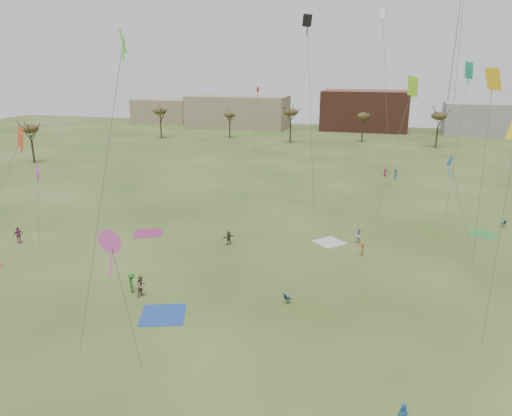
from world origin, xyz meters
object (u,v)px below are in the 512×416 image
(camp_chair_center, at_px, (288,300))
(radio_tower, at_px, (454,66))
(camp_chair_right, at_px, (503,225))
(flyer_near_center, at_px, (132,283))

(camp_chair_center, bearing_deg, radio_tower, -52.95)
(camp_chair_right, bearing_deg, flyer_near_center, -66.00)
(camp_chair_center, bearing_deg, flyer_near_center, 55.97)
(flyer_near_center, distance_m, camp_chair_center, 13.86)
(radio_tower, bearing_deg, flyer_near_center, -107.34)
(flyer_near_center, xyz_separation_m, radio_tower, (38.53, 123.40, 18.30))
(camp_chair_center, xyz_separation_m, radio_tower, (24.80, 121.62, 18.95))
(flyer_near_center, xyz_separation_m, camp_chair_center, (13.73, 1.78, -0.65))
(camp_chair_center, relative_size, radio_tower, 0.02)
(camp_chair_right, xyz_separation_m, radio_tower, (2.89, 95.21, 18.95))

